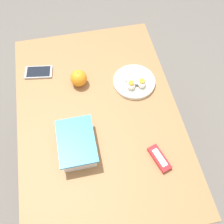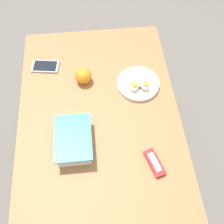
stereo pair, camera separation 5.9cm
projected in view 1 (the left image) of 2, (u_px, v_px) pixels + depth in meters
ground_plane at (103, 168)px, 1.78m from camera, size 10.00×10.00×0.00m
table at (100, 127)px, 1.26m from camera, size 1.04×0.70×0.73m
food_container at (77, 144)px, 1.04m from camera, size 0.20×0.15×0.07m
orange_fruit at (79, 78)px, 1.20m from camera, size 0.08×0.08×0.08m
rice_plate at (134, 80)px, 1.22m from camera, size 0.20×0.20×0.05m
candy_bar at (159, 158)px, 1.04m from camera, size 0.12×0.07×0.02m
cell_phone at (39, 72)px, 1.26m from camera, size 0.09×0.14×0.01m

